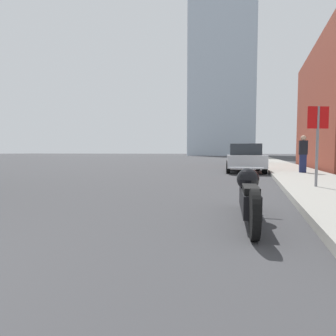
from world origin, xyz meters
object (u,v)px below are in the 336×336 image
at_px(parked_car_silver, 245,158).
at_px(parked_car_black, 250,154).
at_px(stop_sign, 318,132).
at_px(motorcycle, 249,195).
at_px(pedestrian, 303,153).

bearing_deg(parked_car_silver, parked_car_black, 83.68).
distance_m(parked_car_silver, stop_sign, 7.52).
bearing_deg(parked_car_black, motorcycle, -93.83).
xyz_separation_m(motorcycle, parked_car_silver, (-0.37, 10.94, 0.37)).
bearing_deg(parked_car_black, stop_sign, -88.06).
relative_size(stop_sign, pedestrian, 1.26).
distance_m(parked_car_silver, parked_car_black, 10.36).
bearing_deg(motorcycle, stop_sign, 60.42).
bearing_deg(pedestrian, parked_car_black, 101.77).
distance_m(parked_car_black, pedestrian, 12.27).
relative_size(motorcycle, pedestrian, 1.41).
bearing_deg(stop_sign, parked_car_silver, 106.37).
bearing_deg(motorcycle, parked_car_silver, 87.08).
bearing_deg(stop_sign, pedestrian, 84.06).
bearing_deg(parked_car_black, parked_car_silver, -95.33).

